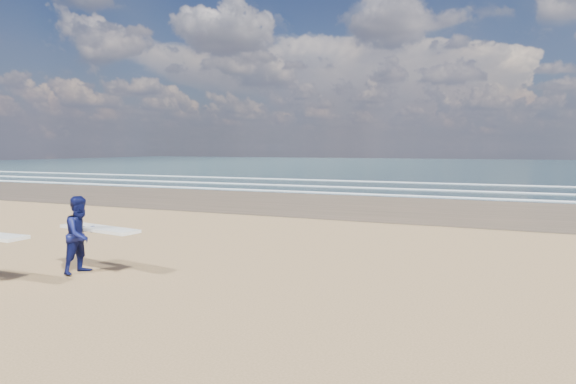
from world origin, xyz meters
The scene contains 1 object.
surfer_far centered at (1.25, 1.89, 0.87)m, with size 2.25×1.22×1.73m.
Camera 1 is at (9.97, -6.65, 2.81)m, focal length 32.00 mm.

